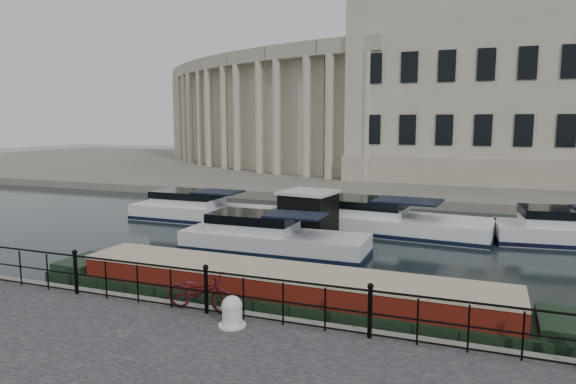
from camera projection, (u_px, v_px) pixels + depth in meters
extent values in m
plane|color=black|center=(247.00, 304.00, 14.63)|extent=(160.00, 160.00, 0.00)
cube|color=#6B665B|center=(416.00, 171.00, 50.69)|extent=(120.00, 42.00, 0.55)
cylinder|color=black|center=(76.00, 274.00, 13.80)|extent=(0.10, 0.10, 1.10)
sphere|color=black|center=(75.00, 252.00, 13.72)|extent=(0.14, 0.14, 0.14)
cylinder|color=black|center=(206.00, 291.00, 12.39)|extent=(0.10, 0.10, 1.10)
sphere|color=black|center=(206.00, 267.00, 12.31)|extent=(0.14, 0.14, 0.14)
cylinder|color=black|center=(370.00, 313.00, 10.98)|extent=(0.10, 0.10, 1.10)
sphere|color=black|center=(371.00, 286.00, 10.90)|extent=(0.14, 0.14, 0.14)
cylinder|color=black|center=(206.00, 271.00, 12.32)|extent=(24.00, 0.05, 0.05)
cylinder|color=black|center=(206.00, 291.00, 12.39)|extent=(24.00, 0.04, 0.04)
cylinder|color=black|center=(207.00, 310.00, 12.46)|extent=(24.00, 0.04, 0.04)
cube|color=#ADA38C|center=(485.00, 92.00, 42.02)|extent=(20.00, 14.00, 14.00)
cube|color=#9E937F|center=(481.00, 165.00, 42.84)|extent=(20.30, 14.30, 2.00)
cube|color=#ADA38C|center=(362.00, 110.00, 41.83)|extent=(5.73, 4.06, 11.00)
cube|color=#9E937F|center=(352.00, 46.00, 39.51)|extent=(5.62, 2.73, 1.20)
cylinder|color=#ADA38C|center=(367.00, 117.00, 38.89)|extent=(0.70, 0.70, 9.80)
cylinder|color=#ADA38C|center=(329.00, 118.00, 40.68)|extent=(0.70, 0.70, 9.80)
cube|color=#ADA38C|center=(310.00, 111.00, 44.89)|extent=(5.90, 4.56, 11.00)
cube|color=#9E937F|center=(296.00, 51.00, 42.71)|extent=(5.62, 3.30, 1.20)
cylinder|color=#ADA38C|center=(306.00, 118.00, 41.98)|extent=(0.70, 0.70, 9.80)
cylinder|color=#ADA38C|center=(276.00, 118.00, 44.08)|extent=(0.70, 0.70, 9.80)
cube|color=#ADA38C|center=(269.00, 112.00, 48.42)|extent=(5.99, 4.99, 11.00)
cube|color=#9E937F|center=(252.00, 57.00, 46.40)|extent=(5.55, 3.83, 1.20)
cylinder|color=#ADA38C|center=(259.00, 118.00, 45.58)|extent=(0.70, 0.70, 9.80)
cylinder|color=#ADA38C|center=(237.00, 118.00, 47.97)|extent=(0.70, 0.70, 9.80)
cube|color=#ADA38C|center=(238.00, 112.00, 52.37)|extent=(5.99, 5.36, 11.00)
cube|color=#9E937F|center=(220.00, 62.00, 50.53)|extent=(5.40, 4.29, 1.20)
cylinder|color=#ADA38C|center=(224.00, 118.00, 49.64)|extent=(0.70, 0.70, 9.80)
cylinder|color=#ADA38C|center=(208.00, 118.00, 52.27)|extent=(0.70, 0.70, 9.80)
cube|color=#ADA38C|center=(217.00, 113.00, 56.67)|extent=(5.91, 5.64, 11.00)
cube|color=#9E937F|center=(199.00, 67.00, 55.04)|extent=(5.16, 4.70, 1.20)
cylinder|color=#ADA38C|center=(200.00, 118.00, 54.10)|extent=(0.70, 0.70, 9.80)
cylinder|color=#ADA38C|center=(190.00, 119.00, 56.94)|extent=(0.70, 0.70, 9.80)
cube|color=#ADA38C|center=(204.00, 114.00, 61.28)|extent=(5.74, 5.85, 11.00)
cube|color=#9E937F|center=(186.00, 71.00, 59.86)|extent=(4.86, 5.04, 1.20)
cylinder|color=#ADA38C|center=(185.00, 119.00, 58.89)|extent=(0.70, 0.70, 9.80)
cylinder|color=#ADA38C|center=(180.00, 119.00, 61.90)|extent=(0.70, 0.70, 9.80)
cube|color=#ADA38C|center=(197.00, 114.00, 66.11)|extent=(5.49, 5.97, 11.00)
cube|color=#9E937F|center=(180.00, 75.00, 64.92)|extent=(4.48, 5.30, 1.20)
cylinder|color=#ADA38C|center=(178.00, 119.00, 63.95)|extent=(0.70, 0.70, 9.80)
cylinder|color=#ADA38C|center=(176.00, 119.00, 67.09)|extent=(0.70, 0.70, 9.80)
cube|color=#ADA38C|center=(196.00, 115.00, 71.11)|extent=(5.16, 6.00, 11.00)
cube|color=#9E937F|center=(180.00, 78.00, 70.15)|extent=(4.04, 5.49, 1.20)
cylinder|color=#ADA38C|center=(176.00, 119.00, 69.21)|extent=(0.70, 0.70, 9.80)
cylinder|color=#ADA38C|center=(178.00, 119.00, 72.43)|extent=(0.70, 0.70, 9.80)
cube|color=#ADA38C|center=(199.00, 115.00, 76.20)|extent=(4.76, 5.95, 11.00)
cube|color=#9E937F|center=(184.00, 81.00, 75.47)|extent=(3.54, 5.60, 1.20)
cylinder|color=#ADA38C|center=(180.00, 119.00, 74.59)|extent=(0.70, 0.70, 9.80)
cylinder|color=#ADA38C|center=(184.00, 119.00, 77.84)|extent=(0.70, 0.70, 9.80)
imported|color=#470C15|center=(200.00, 291.00, 12.60)|extent=(1.83, 0.65, 0.96)
cylinder|color=silver|center=(232.00, 316.00, 11.65)|extent=(0.45, 0.45, 0.48)
sphere|color=silver|center=(232.00, 306.00, 11.62)|extent=(0.48, 0.48, 0.48)
cylinder|color=silver|center=(232.00, 325.00, 11.68)|extent=(0.63, 0.63, 0.05)
cube|color=black|center=(284.00, 308.00, 14.05)|extent=(15.13, 2.21, 0.91)
cube|color=#5F160D|center=(284.00, 285.00, 13.96)|extent=(12.11, 1.87, 0.70)
cube|color=tan|center=(284.00, 271.00, 13.91)|extent=(12.11, 1.93, 0.10)
cube|color=#6B665B|center=(309.00, 236.00, 23.00)|extent=(3.42, 2.98, 0.26)
cube|color=black|center=(309.00, 213.00, 22.86)|extent=(2.33, 2.33, 1.86)
cube|color=silver|center=(309.00, 192.00, 22.73)|extent=(2.56, 2.56, 0.12)
cube|color=silver|center=(274.00, 247.00, 20.44)|extent=(7.46, 2.39, 1.20)
cube|color=black|center=(274.00, 249.00, 20.45)|extent=(7.53, 2.41, 0.18)
cube|color=silver|center=(253.00, 225.00, 20.63)|extent=(3.36, 1.94, 0.90)
cube|color=black|center=(295.00, 215.00, 19.95)|extent=(2.25, 1.65, 0.08)
cube|color=white|center=(203.00, 216.00, 26.97)|extent=(7.60, 2.65, 1.20)
cube|color=black|center=(203.00, 218.00, 26.98)|extent=(7.68, 2.67, 0.18)
cube|color=white|center=(188.00, 200.00, 27.18)|extent=(3.43, 2.14, 0.90)
cube|color=black|center=(218.00, 192.00, 26.45)|extent=(2.29, 1.82, 0.08)
cube|color=white|center=(382.00, 227.00, 24.20)|extent=(10.06, 3.95, 1.20)
cube|color=black|center=(382.00, 229.00, 24.22)|extent=(10.17, 3.99, 0.18)
cube|color=white|center=(358.00, 208.00, 24.60)|extent=(4.63, 2.92, 0.90)
cube|color=black|center=(408.00, 201.00, 23.51)|extent=(3.13, 2.42, 0.08)
cube|color=silver|center=(558.00, 219.00, 21.78)|extent=(3.10, 2.36, 0.90)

